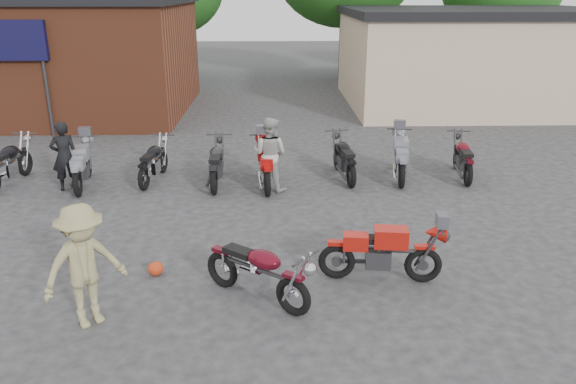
{
  "coord_description": "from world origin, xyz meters",
  "views": [
    {
      "loc": [
        0.41,
        -7.9,
        4.46
      ],
      "look_at": [
        0.66,
        1.94,
        0.9
      ],
      "focal_mm": 35.0,
      "sensor_mm": 36.0,
      "label": 1
    }
  ],
  "objects_px": {
    "row_bike_0": "(8,161)",
    "row_bike_7": "(463,156)",
    "vintage_motorcycle": "(258,268)",
    "person_dark": "(64,156)",
    "sportbike": "(383,249)",
    "helmet": "(156,268)",
    "person_tan": "(84,266)",
    "row_bike_1": "(82,163)",
    "row_bike_4": "(265,162)",
    "person_light": "(270,154)",
    "row_bike_5": "(344,156)",
    "row_bike_6": "(400,155)",
    "row_bike_2": "(153,160)",
    "row_bike_3": "(217,161)"
  },
  "relations": [
    {
      "from": "person_light",
      "to": "row_bike_0",
      "type": "xyz_separation_m",
      "value": [
        -6.28,
        0.52,
        -0.28
      ]
    },
    {
      "from": "helmet",
      "to": "row_bike_7",
      "type": "distance_m",
      "value": 8.36
    },
    {
      "from": "row_bike_0",
      "to": "row_bike_5",
      "type": "xyz_separation_m",
      "value": [
        8.11,
        0.27,
        -0.02
      ]
    },
    {
      "from": "person_tan",
      "to": "row_bike_1",
      "type": "relative_size",
      "value": 0.91
    },
    {
      "from": "row_bike_6",
      "to": "row_bike_2",
      "type": "bearing_deg",
      "value": 98.97
    },
    {
      "from": "person_light",
      "to": "row_bike_4",
      "type": "bearing_deg",
      "value": -41.07
    },
    {
      "from": "row_bike_6",
      "to": "row_bike_7",
      "type": "bearing_deg",
      "value": -80.23
    },
    {
      "from": "person_tan",
      "to": "row_bike_1",
      "type": "height_order",
      "value": "person_tan"
    },
    {
      "from": "person_dark",
      "to": "person_tan",
      "type": "distance_m",
      "value": 6.13
    },
    {
      "from": "person_tan",
      "to": "row_bike_4",
      "type": "height_order",
      "value": "person_tan"
    },
    {
      "from": "person_light",
      "to": "row_bike_1",
      "type": "relative_size",
      "value": 0.88
    },
    {
      "from": "row_bike_1",
      "to": "row_bike_7",
      "type": "distance_m",
      "value": 9.3
    },
    {
      "from": "person_tan",
      "to": "row_bike_1",
      "type": "xyz_separation_m",
      "value": [
        -1.96,
        5.94,
        -0.33
      ]
    },
    {
      "from": "person_light",
      "to": "row_bike_5",
      "type": "xyz_separation_m",
      "value": [
        1.83,
        0.79,
        -0.29
      ]
    },
    {
      "from": "person_light",
      "to": "row_bike_7",
      "type": "relative_size",
      "value": 0.9
    },
    {
      "from": "row_bike_0",
      "to": "row_bike_3",
      "type": "distance_m",
      "value": 4.99
    },
    {
      "from": "person_light",
      "to": "row_bike_0",
      "type": "distance_m",
      "value": 6.3
    },
    {
      "from": "sportbike",
      "to": "helmet",
      "type": "distance_m",
      "value": 3.74
    },
    {
      "from": "row_bike_0",
      "to": "vintage_motorcycle",
      "type": "bearing_deg",
      "value": -126.83
    },
    {
      "from": "row_bike_5",
      "to": "row_bike_7",
      "type": "height_order",
      "value": "row_bike_5"
    },
    {
      "from": "person_tan",
      "to": "row_bike_7",
      "type": "relative_size",
      "value": 0.94
    },
    {
      "from": "person_tan",
      "to": "row_bike_0",
      "type": "distance_m",
      "value": 7.19
    },
    {
      "from": "sportbike",
      "to": "person_tan",
      "type": "relative_size",
      "value": 1.06
    },
    {
      "from": "row_bike_4",
      "to": "row_bike_0",
      "type": "bearing_deg",
      "value": 83.32
    },
    {
      "from": "row_bike_0",
      "to": "row_bike_5",
      "type": "distance_m",
      "value": 8.11
    },
    {
      "from": "row_bike_5",
      "to": "row_bike_7",
      "type": "distance_m",
      "value": 2.98
    },
    {
      "from": "person_dark",
      "to": "row_bike_0",
      "type": "distance_m",
      "value": 1.58
    },
    {
      "from": "person_light",
      "to": "row_bike_2",
      "type": "bearing_deg",
      "value": 11.39
    },
    {
      "from": "vintage_motorcycle",
      "to": "person_dark",
      "type": "height_order",
      "value": "person_dark"
    },
    {
      "from": "row_bike_7",
      "to": "row_bike_0",
      "type": "bearing_deg",
      "value": 98.22
    },
    {
      "from": "sportbike",
      "to": "person_light",
      "type": "xyz_separation_m",
      "value": [
        -1.83,
        4.47,
        0.31
      ]
    },
    {
      "from": "person_tan",
      "to": "row_bike_6",
      "type": "height_order",
      "value": "person_tan"
    },
    {
      "from": "row_bike_3",
      "to": "vintage_motorcycle",
      "type": "bearing_deg",
      "value": -168.39
    },
    {
      "from": "vintage_motorcycle",
      "to": "row_bike_0",
      "type": "relative_size",
      "value": 0.94
    },
    {
      "from": "helmet",
      "to": "sportbike",
      "type": "bearing_deg",
      "value": -4.13
    },
    {
      "from": "row_bike_0",
      "to": "row_bike_4",
      "type": "relative_size",
      "value": 1.01
    },
    {
      "from": "person_light",
      "to": "row_bike_5",
      "type": "relative_size",
      "value": 0.88
    },
    {
      "from": "sportbike",
      "to": "row_bike_1",
      "type": "distance_m",
      "value": 7.93
    },
    {
      "from": "person_tan",
      "to": "row_bike_4",
      "type": "bearing_deg",
      "value": 29.06
    },
    {
      "from": "row_bike_0",
      "to": "row_bike_6",
      "type": "xyz_separation_m",
      "value": [
        9.51,
        0.24,
        0.0
      ]
    },
    {
      "from": "row_bike_4",
      "to": "person_tan",
      "type": "bearing_deg",
      "value": 153.38
    },
    {
      "from": "row_bike_3",
      "to": "row_bike_5",
      "type": "xyz_separation_m",
      "value": [
        3.12,
        0.38,
        -0.0
      ]
    },
    {
      "from": "person_dark",
      "to": "row_bike_7",
      "type": "xyz_separation_m",
      "value": [
        9.58,
        0.69,
        -0.27
      ]
    },
    {
      "from": "sportbike",
      "to": "person_dark",
      "type": "height_order",
      "value": "person_dark"
    },
    {
      "from": "vintage_motorcycle",
      "to": "row_bike_4",
      "type": "distance_m",
      "value": 5.34
    },
    {
      "from": "sportbike",
      "to": "helmet",
      "type": "height_order",
      "value": "sportbike"
    },
    {
      "from": "row_bike_0",
      "to": "row_bike_7",
      "type": "bearing_deg",
      "value": -83.03
    },
    {
      "from": "row_bike_2",
      "to": "row_bike_7",
      "type": "bearing_deg",
      "value": -81.31
    },
    {
      "from": "row_bike_4",
      "to": "row_bike_6",
      "type": "height_order",
      "value": "row_bike_6"
    },
    {
      "from": "row_bike_1",
      "to": "row_bike_2",
      "type": "relative_size",
      "value": 1.06
    }
  ]
}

